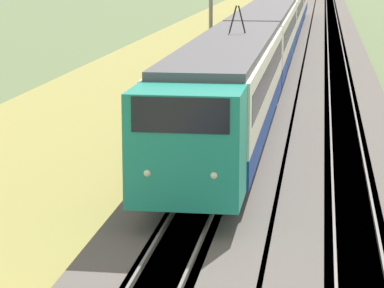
{
  "coord_description": "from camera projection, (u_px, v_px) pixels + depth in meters",
  "views": [
    {
      "loc": [
        -3.87,
        -3.31,
        7.18
      ],
      "look_at": [
        19.21,
        0.0,
        2.3
      ],
      "focal_mm": 85.0,
      "sensor_mm": 36.0,
      "label": 1
    }
  ],
  "objects": [
    {
      "name": "ballast_adjacent",
      "position": [
        338.0,
        76.0,
        53.5
      ],
      "size": [
        240.0,
        4.4,
        0.3
      ],
      "color": "#605B56",
      "rests_on": "ground"
    },
    {
      "name": "grass_verge",
      "position": [
        154.0,
        74.0,
        55.05
      ],
      "size": [
        240.0,
        10.46,
        0.12
      ],
      "color": "#99934C",
      "rests_on": "ground"
    },
    {
      "name": "track_main",
      "position": [
        265.0,
        75.0,
        54.09
      ],
      "size": [
        240.0,
        1.57,
        0.45
      ],
      "color": "#4C4238",
      "rests_on": "ground"
    },
    {
      "name": "passenger_train",
      "position": [
        275.0,
        23.0,
        63.9
      ],
      "size": [
        86.27,
        3.0,
        5.23
      ],
      "rotation": [
        0.0,
        0.0,
        3.14
      ],
      "color": "teal",
      "rests_on": "ground"
    },
    {
      "name": "catenary_mast_mid",
      "position": [
        212.0,
        1.0,
        51.96
      ],
      "size": [
        0.22,
        2.56,
        8.79
      ],
      "color": "slate",
      "rests_on": "ground"
    },
    {
      "name": "ballast_main",
      "position": [
        265.0,
        75.0,
        54.1
      ],
      "size": [
        240.0,
        4.4,
        0.3
      ],
      "color": "#605B56",
      "rests_on": "ground"
    },
    {
      "name": "track_adjacent",
      "position": [
        338.0,
        76.0,
        53.5
      ],
      "size": [
        240.0,
        1.57,
        0.45
      ],
      "color": "#4C4238",
      "rests_on": "ground"
    }
  ]
}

